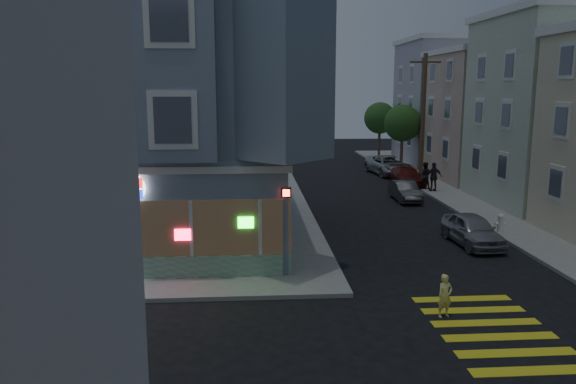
{
  "coord_description": "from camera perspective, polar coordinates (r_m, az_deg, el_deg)",
  "views": [
    {
      "loc": [
        -0.36,
        -15.25,
        6.77
      ],
      "look_at": [
        1.12,
        5.89,
        2.84
      ],
      "focal_mm": 35.0,
      "sensor_mm": 36.0,
      "label": 1
    }
  ],
  "objects": [
    {
      "name": "row_house_d",
      "position": [
        53.13,
        18.14,
        8.53
      ],
      "size": [
        12.0,
        8.6,
        10.5
      ],
      "primitive_type": "cube",
      "color": "#A5A1B2",
      "rests_on": "sidewalk_ne"
    },
    {
      "name": "trash_can",
      "position": [
        21.93,
        -26.83,
        -7.0
      ],
      "size": [
        0.68,
        0.68,
        0.9
      ],
      "primitive_type": "cylinder",
      "rotation": [
        0.0,
        0.0,
        -0.24
      ],
      "color": "black",
      "rests_on": "sidewalk_nw"
    },
    {
      "name": "utility_pole",
      "position": [
        41.2,
        13.56,
        7.48
      ],
      "size": [
        2.2,
        0.3,
        9.0
      ],
      "color": "#4C3826",
      "rests_on": "sidewalk_ne"
    },
    {
      "name": "ground",
      "position": [
        16.69,
        -2.49,
        -13.43
      ],
      "size": [
        120.0,
        120.0,
        0.0
      ],
      "primitive_type": "plane",
      "color": "black",
      "rests_on": "ground"
    },
    {
      "name": "running_child",
      "position": [
        17.68,
        15.66,
        -10.11
      ],
      "size": [
        0.55,
        0.43,
        1.32
      ],
      "primitive_type": "imported",
      "rotation": [
        0.0,
        0.0,
        0.27
      ],
      "color": "#F3EC7C",
      "rests_on": "ground"
    },
    {
      "name": "parked_car_b",
      "position": [
        34.83,
        11.81,
        0.09
      ],
      "size": [
        1.27,
        3.64,
        1.2
      ],
      "primitive_type": "imported",
      "rotation": [
        0.0,
        0.0,
        0.0
      ],
      "color": "#373B3D",
      "rests_on": "ground"
    },
    {
      "name": "parked_car_a",
      "position": [
        25.81,
        18.22,
        -3.66
      ],
      "size": [
        1.8,
        4.08,
        1.37
      ],
      "primitive_type": "imported",
      "rotation": [
        0.0,
        0.0,
        0.05
      ],
      "color": "#95969C",
      "rests_on": "ground"
    },
    {
      "name": "parked_car_d",
      "position": [
        45.15,
        10.21,
        2.68
      ],
      "size": [
        3.16,
        5.64,
        1.49
      ],
      "primitive_type": "imported",
      "rotation": [
        0.0,
        0.0,
        0.13
      ],
      "color": "#AAB0B5",
      "rests_on": "ground"
    },
    {
      "name": "corner_building",
      "position": [
        26.85,
        -16.3,
        8.06
      ],
      "size": [
        14.6,
        14.6,
        11.4
      ],
      "color": "slate",
      "rests_on": "sidewalk_nw"
    },
    {
      "name": "sidewalk_nw",
      "position": [
        41.0,
        -22.65,
        0.3
      ],
      "size": [
        33.0,
        42.0,
        0.15
      ],
      "primitive_type": "cube",
      "color": "gray",
      "rests_on": "ground"
    },
    {
      "name": "street_tree_near",
      "position": [
        47.05,
        11.56,
        6.85
      ],
      "size": [
        3.0,
        3.0,
        5.3
      ],
      "color": "#4C3826",
      "rests_on": "sidewalk_ne"
    },
    {
      "name": "parked_car_c",
      "position": [
        40.19,
        12.01,
        1.52
      ],
      "size": [
        1.86,
        4.47,
        1.29
      ],
      "primitive_type": "imported",
      "rotation": [
        0.0,
        0.0,
        -0.01
      ],
      "color": "#5E1815",
      "rests_on": "ground"
    },
    {
      "name": "traffic_signal",
      "position": [
        19.63,
        -0.94,
        1.97
      ],
      "size": [
        0.66,
        0.61,
        5.48
      ],
      "rotation": [
        0.0,
        0.0,
        -0.15
      ],
      "color": "black",
      "rests_on": "sidewalk_nw"
    },
    {
      "name": "pedestrian_a",
      "position": [
        38.43,
        13.7,
        1.65
      ],
      "size": [
        0.99,
        0.84,
        1.79
      ],
      "primitive_type": "imported",
      "rotation": [
        0.0,
        0.0,
        2.93
      ],
      "color": "black",
      "rests_on": "sidewalk_ne"
    },
    {
      "name": "fire_hydrant",
      "position": [
        27.97,
        20.77,
        -2.91
      ],
      "size": [
        0.5,
        0.29,
        0.87
      ],
      "color": "white",
      "rests_on": "sidewalk_ne"
    },
    {
      "name": "row_house_c",
      "position": [
        44.94,
        22.39,
        7.03
      ],
      "size": [
        12.0,
        8.6,
        9.0
      ],
      "primitive_type": "cube",
      "color": "#C0A494",
      "rests_on": "sidewalk_ne"
    },
    {
      "name": "street_tree_far",
      "position": [
        54.79,
        9.32,
        7.42
      ],
      "size": [
        3.0,
        3.0,
        5.3
      ],
      "color": "#4C3826",
      "rests_on": "sidewalk_ne"
    },
    {
      "name": "sidewalk_ne",
      "position": [
        45.32,
        27.07,
        0.86
      ],
      "size": [
        24.0,
        42.0,
        0.15
      ],
      "primitive_type": "cube",
      "color": "gray",
      "rests_on": "ground"
    },
    {
      "name": "pedestrian_b",
      "position": [
        37.7,
        14.6,
        1.51
      ],
      "size": [
        1.14,
        0.56,
        1.87
      ],
      "primitive_type": "imported",
      "rotation": [
        0.0,
        0.0,
        3.24
      ],
      "color": "#25232C",
      "rests_on": "sidewalk_ne"
    }
  ]
}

